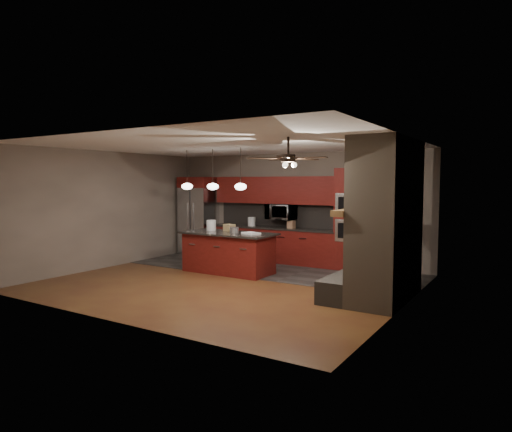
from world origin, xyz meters
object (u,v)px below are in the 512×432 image
Objects in this scene: paint_tray at (251,233)px; counter_bucket at (252,221)px; refrigerator at (198,216)px; paint_can at (234,230)px; white_bucket at (211,225)px; kitchen_island at (228,252)px; oven_tower at (354,219)px; counter_box at (291,224)px; cardboard_box at (229,228)px; microwave at (281,212)px.

paint_tray is 1.64× the size of counter_bucket.
refrigerator is 10.89× the size of paint_can.
white_bucket is at bearing 165.63° from paint_can.
white_bucket is at bearing 165.66° from kitchen_island.
kitchen_island is 9.05× the size of white_bucket.
oven_tower is 2.82m from paint_can.
cardboard_box is at bearing -108.65° from counter_box.
oven_tower is at bearing 40.95° from paint_can.
oven_tower is 1.09× the size of kitchen_island.
counter_box is (1.21, -0.05, -0.02)m from counter_bucket.
oven_tower reaches higher than paint_tray.
white_bucket is 2.06m from counter_box.
kitchen_island is at bearing -100.50° from microwave.
cardboard_box is 1.59m from counter_bucket.
oven_tower is 9.83× the size of white_bucket.
cardboard_box is (-2.47, -1.54, -0.19)m from oven_tower.
paint_tray is at bearing -30.93° from refrigerator.
kitchen_island is (2.27, -1.73, -0.64)m from refrigerator.
counter_bucket is (-2.84, 0.01, -0.18)m from oven_tower.
kitchen_island is at bearing -73.95° from counter_bucket.
cardboard_box reaches higher than paint_can.
oven_tower is 12.23× the size of counter_box.
counter_box reaches higher than kitchen_island.
white_bucket is 1.24m from paint_tray.
refrigerator is 5.82× the size of paint_tray.
counter_box is (0.08, 1.76, 0.06)m from paint_tray.
microwave reaches higher than counter_box.
counter_bucket is at bearing -176.69° from microwave.
oven_tower is 1.64m from counter_box.
paint_tray is at bearing -57.88° from counter_bucket.
white_bucket is (-0.95, -1.69, -0.26)m from microwave.
white_bucket is 1.24× the size of counter_box.
paint_can is 0.46m from cardboard_box.
counter_box is (-1.63, -0.04, -0.19)m from oven_tower.
microwave is 0.47m from counter_box.
microwave is 0.91m from counter_bucket.
refrigerator is 11.31× the size of counter_box.
counter_bucket reaches higher than kitchen_island.
paint_can is at bearing -14.37° from white_bucket.
white_bucket reaches higher than kitchen_island.
cardboard_box is at bearing -76.68° from counter_bucket.
paint_can is (0.20, -0.04, 0.52)m from kitchen_island.
refrigerator reaches higher than microwave.
paint_tray is (0.61, -0.00, 0.47)m from kitchen_island.
counter_box is (0.50, 1.80, 0.01)m from paint_can.
counter_bucket is at bearing 179.85° from oven_tower.
white_bucket is 0.96× the size of cardboard_box.
counter_bucket reaches higher than cardboard_box.
counter_box is at bearing -2.36° from counter_bucket.
cardboard_box is at bearing 121.31° from kitchen_island.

